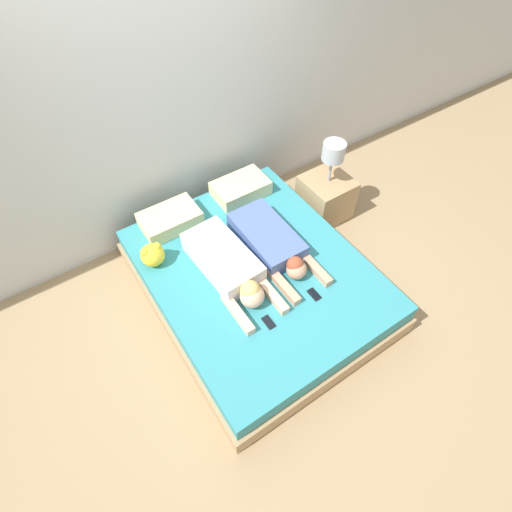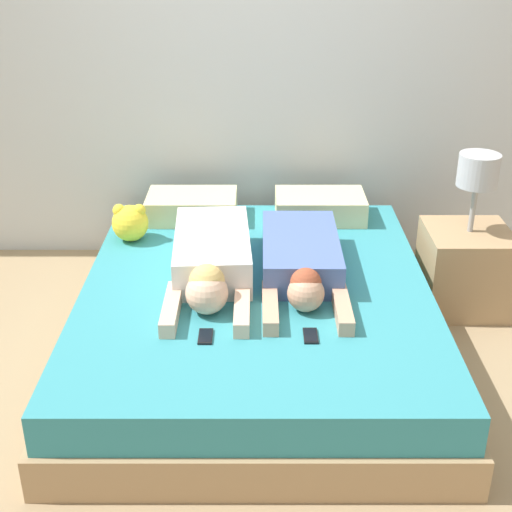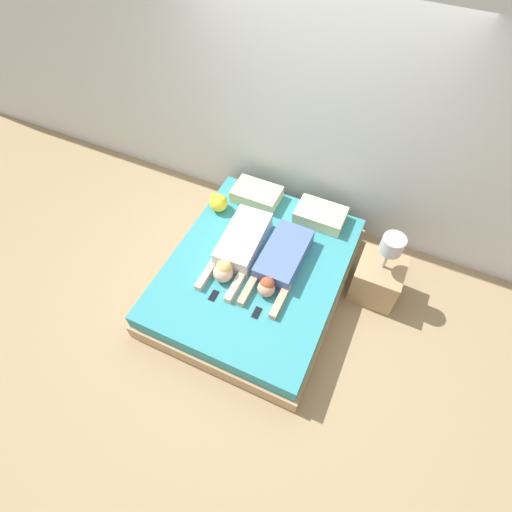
% 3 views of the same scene
% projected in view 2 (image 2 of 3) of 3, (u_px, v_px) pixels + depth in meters
% --- Properties ---
extents(ground_plane, '(12.00, 12.00, 0.00)m').
position_uv_depth(ground_plane, '(256.00, 348.00, 3.69)').
color(ground_plane, '#9E8460').
extents(wall_back, '(12.00, 0.06, 2.60)m').
position_uv_depth(wall_back, '(256.00, 50.00, 4.24)').
color(wall_back, silver).
rests_on(wall_back, ground_plane).
extents(bed, '(1.76, 2.16, 0.38)m').
position_uv_depth(bed, '(256.00, 317.00, 3.61)').
color(bed, tan).
rests_on(bed, ground_plane).
extents(pillow_head_left, '(0.53, 0.35, 0.15)m').
position_uv_depth(pillow_head_left, '(192.00, 206.00, 4.26)').
color(pillow_head_left, beige).
rests_on(pillow_head_left, bed).
extents(pillow_head_right, '(0.53, 0.35, 0.15)m').
position_uv_depth(pillow_head_right, '(320.00, 206.00, 4.26)').
color(pillow_head_right, beige).
rests_on(pillow_head_right, bed).
extents(person_left, '(0.42, 1.07, 0.23)m').
position_uv_depth(person_left, '(211.00, 260.00, 3.54)').
color(person_left, silver).
rests_on(person_left, bed).
extents(person_right, '(0.40, 1.04, 0.20)m').
position_uv_depth(person_right, '(301.00, 260.00, 3.56)').
color(person_right, '#4C66A5').
rests_on(person_right, bed).
extents(cell_phone_left, '(0.06, 0.12, 0.01)m').
position_uv_depth(cell_phone_left, '(205.00, 336.00, 3.07)').
color(cell_phone_left, black).
rests_on(cell_phone_left, bed).
extents(cell_phone_right, '(0.06, 0.12, 0.01)m').
position_uv_depth(cell_phone_right, '(310.00, 336.00, 3.07)').
color(cell_phone_right, black).
rests_on(cell_phone_right, bed).
extents(plush_toy, '(0.20, 0.20, 0.21)m').
position_uv_depth(plush_toy, '(130.00, 222.00, 3.95)').
color(plush_toy, yellow).
rests_on(plush_toy, bed).
extents(nightstand, '(0.46, 0.46, 0.90)m').
position_uv_depth(nightstand, '(466.00, 262.00, 3.97)').
color(nightstand, tan).
rests_on(nightstand, ground_plane).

